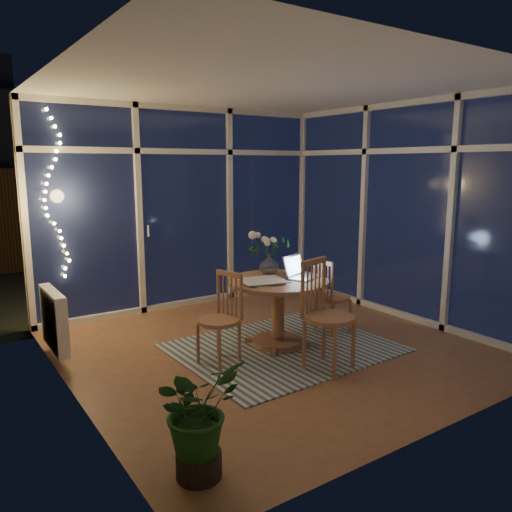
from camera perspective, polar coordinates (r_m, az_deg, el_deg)
name	(u,v)px	position (r m, az deg, el deg)	size (l,w,h in m)	color
floor	(273,347)	(5.26, 1.93, -10.34)	(4.00, 4.00, 0.00)	brown
ceiling	(274,85)	(4.98, 2.12, 18.91)	(4.00, 4.00, 0.00)	white
wall_back	(185,208)	(6.67, -8.16, 5.46)	(4.00, 0.04, 2.60)	beige
wall_front	(450,251)	(3.55, 21.32, 0.55)	(4.00, 0.04, 2.60)	beige
wall_left	(64,239)	(4.12, -21.14, 1.84)	(0.04, 4.00, 2.60)	beige
wall_right	(407,212)	(6.33, 16.90, 4.85)	(0.04, 4.00, 2.60)	beige
window_wall_back	(186,208)	(6.63, -8.01, 5.43)	(4.00, 0.10, 2.60)	white
window_wall_right	(405,212)	(6.30, 16.67, 4.84)	(0.10, 4.00, 2.60)	white
radiator	(54,320)	(5.19, -22.10, -6.78)	(0.10, 0.70, 0.58)	white
fairy_lights	(54,196)	(6.00, -22.10, 6.42)	(0.24, 0.10, 1.85)	#FDCF65
garden_patio	(141,267)	(9.79, -13.00, -1.19)	(12.00, 6.00, 0.10)	black
garden_fence	(104,216)	(9.96, -16.95, 4.41)	(11.00, 0.08, 1.80)	#322212
neighbour_roof	(75,150)	(12.89, -19.99, 11.30)	(7.00, 3.00, 2.20)	#34383E
garden_shrubs	(96,261)	(7.80, -17.82, -0.53)	(0.90, 0.90, 0.90)	black
rug	(283,348)	(5.23, 3.15, -10.41)	(2.12, 1.69, 0.01)	beige
dining_table	(278,313)	(5.19, 2.52, -6.51)	(1.03, 1.03, 0.71)	#976344
chair_left	(218,319)	(4.72, -4.31, -7.16)	(0.41, 0.41, 0.88)	#976344
chair_right	(333,296)	(5.62, 8.81, -4.49)	(0.40, 0.40, 0.86)	#976344
chair_front	(330,315)	(4.62, 8.42, -6.70)	(0.48, 0.48, 1.03)	#976344
laptop	(304,266)	(5.18, 5.53, -1.14)	(0.34, 0.29, 0.25)	silver
flower_vase	(269,264)	(5.34, 1.52, -0.97)	(0.20, 0.20, 0.21)	silver
bowl	(291,272)	(5.37, 3.97, -1.86)	(0.15, 0.15, 0.04)	white
newspapers	(262,281)	(4.99, 0.73, -2.87)	(0.41, 0.31, 0.02)	white
phone	(285,280)	(5.07, 3.35, -2.75)	(0.10, 0.05, 0.01)	black
potted_plant	(198,418)	(3.13, -6.66, -17.96)	(0.54, 0.47, 0.76)	#194619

